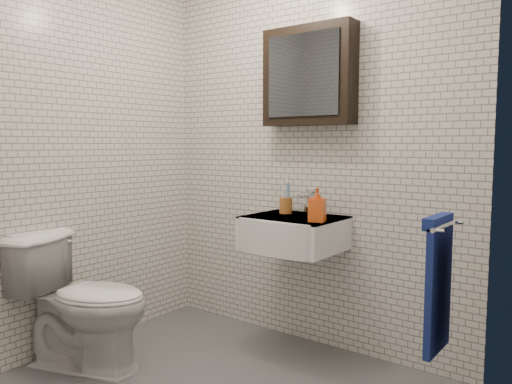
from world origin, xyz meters
The scene contains 8 objects.
room_shell centered at (0.00, 0.00, 1.47)m, with size 2.22×2.02×2.51m.
washbasin centered at (0.05, 0.73, 0.76)m, with size 0.55×0.50×0.20m.
faucet centered at (0.05, 0.93, 0.92)m, with size 0.06×0.20×0.15m.
mirror_cabinet centered at (0.05, 0.93, 1.70)m, with size 0.60×0.15×0.60m.
towel_rail centered at (1.04, 0.35, 0.72)m, with size 0.09×0.30×0.58m.
toothbrush_cup centered at (-0.07, 0.86, 0.91)m, with size 0.09×0.09×0.22m.
soap_bottle centered at (0.27, 0.68, 0.95)m, with size 0.09×0.09×0.19m, color orange.
toilet centered at (-0.80, -0.12, 0.39)m, with size 0.44×0.76×0.78m, color white.
Camera 1 is at (1.67, -1.74, 1.28)m, focal length 35.00 mm.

